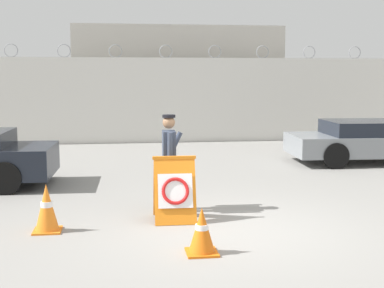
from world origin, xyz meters
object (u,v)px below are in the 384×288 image
at_px(barricade_sign, 175,189).
at_px(traffic_cone_mid, 202,231).
at_px(parked_car_far_side, 374,141).
at_px(traffic_cone_near, 47,208).
at_px(security_guard, 169,158).

distance_m(barricade_sign, traffic_cone_mid, 1.72).
distance_m(traffic_cone_mid, parked_car_far_side, 9.02).
distance_m(barricade_sign, traffic_cone_near, 2.05).
xyz_separation_m(barricade_sign, security_guard, (-0.02, 0.66, 0.41)).
xyz_separation_m(traffic_cone_mid, parked_car_far_side, (5.87, 6.85, 0.29)).
height_order(barricade_sign, traffic_cone_near, barricade_sign).
relative_size(security_guard, traffic_cone_near, 2.30).
bearing_deg(parked_car_far_side, traffic_cone_mid, -127.85).
relative_size(traffic_cone_near, parked_car_far_side, 0.16).
bearing_deg(traffic_cone_mid, security_guard, 95.13).
height_order(barricade_sign, parked_car_far_side, parked_car_far_side).
distance_m(security_guard, parked_car_far_side, 7.57).
bearing_deg(security_guard, barricade_sign, -176.51).
bearing_deg(barricade_sign, traffic_cone_near, -168.56).
xyz_separation_m(barricade_sign, traffic_cone_near, (-2.01, -0.36, -0.17)).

